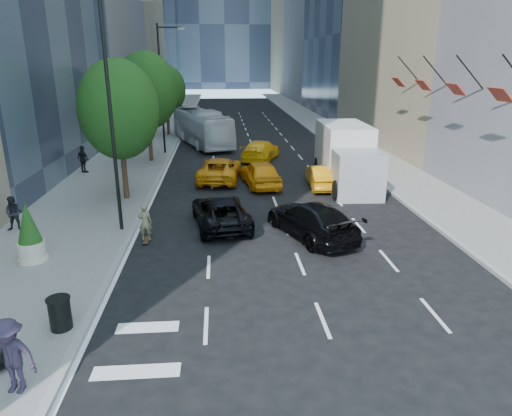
{
  "coord_description": "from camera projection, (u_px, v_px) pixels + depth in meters",
  "views": [
    {
      "loc": [
        -1.97,
        -15.82,
        7.46
      ],
      "look_at": [
        -0.53,
        2.13,
        1.6
      ],
      "focal_mm": 32.0,
      "sensor_mm": 36.0,
      "label": 1
    }
  ],
  "objects": [
    {
      "name": "planter_shrub",
      "position": [
        29.0,
        233.0,
        17.12
      ],
      "size": [
        0.97,
        0.97,
        2.33
      ],
      "color": "beige",
      "rests_on": "sidewalk_left"
    },
    {
      "name": "ground",
      "position": [
        274.0,
        264.0,
        17.46
      ],
      "size": [
        160.0,
        160.0,
        0.0
      ],
      "primitive_type": "plane",
      "color": "black",
      "rests_on": "ground"
    },
    {
      "name": "black_sedan_mercedes",
      "position": [
        311.0,
        220.0,
        20.03
      ],
      "size": [
        3.92,
        5.77,
        1.55
      ],
      "primitive_type": "imported",
      "rotation": [
        0.0,
        0.0,
        3.5
      ],
      "color": "black",
      "rests_on": "ground"
    },
    {
      "name": "pedestrian_b",
      "position": [
        83.0,
        159.0,
        30.8
      ],
      "size": [
        1.13,
        1.0,
        1.83
      ],
      "primitive_type": "imported",
      "rotation": [
        0.0,
        0.0,
        2.5
      ],
      "color": "black",
      "rests_on": "sidewalk_left"
    },
    {
      "name": "tree_far",
      "position": [
        166.0,
        90.0,
        45.81
      ],
      "size": [
        3.9,
        3.9,
        6.92
      ],
      "color": "#322113",
      "rests_on": "sidewalk_left"
    },
    {
      "name": "taxi_c",
      "position": [
        220.0,
        169.0,
        29.4
      ],
      "size": [
        3.09,
        5.61,
        1.49
      ],
      "primitive_type": "imported",
      "rotation": [
        0.0,
        0.0,
        3.02
      ],
      "color": "orange",
      "rests_on": "ground"
    },
    {
      "name": "sidewalk_left",
      "position": [
        148.0,
        138.0,
        45.19
      ],
      "size": [
        6.0,
        120.0,
        0.15
      ],
      "primitive_type": "cube",
      "color": "slate",
      "rests_on": "ground"
    },
    {
      "name": "trash_can",
      "position": [
        60.0,
        314.0,
        12.91
      ],
      "size": [
        0.61,
        0.61,
        0.92
      ],
      "primitive_type": "cylinder",
      "color": "black",
      "rests_on": "sidewalk_left"
    },
    {
      "name": "facade_flags",
      "position": [
        441.0,
        84.0,
        25.83
      ],
      "size": [
        1.85,
        13.3,
        2.05
      ],
      "color": "black",
      "rests_on": "ground"
    },
    {
      "name": "taxi_a",
      "position": [
        260.0,
        173.0,
        28.15
      ],
      "size": [
        2.51,
        4.92,
        1.6
      ],
      "primitive_type": "imported",
      "rotation": [
        0.0,
        0.0,
        3.28
      ],
      "color": "orange",
      "rests_on": "ground"
    },
    {
      "name": "pedestrian_c",
      "position": [
        10.0,
        356.0,
        10.29
      ],
      "size": [
        1.33,
        0.93,
        1.87
      ],
      "primitive_type": "imported",
      "rotation": [
        0.0,
        0.0,
        -0.21
      ],
      "color": "#2B2334",
      "rests_on": "sidewalk_left"
    },
    {
      "name": "taxi_b",
      "position": [
        322.0,
        176.0,
        27.83
      ],
      "size": [
        1.72,
        4.33,
        1.4
      ],
      "primitive_type": "imported",
      "rotation": [
        0.0,
        0.0,
        3.09
      ],
      "color": "orange",
      "rests_on": "ground"
    },
    {
      "name": "tree_mid",
      "position": [
        147.0,
        91.0,
        33.27
      ],
      "size": [
        4.5,
        4.5,
        7.99
      ],
      "color": "#322113",
      "rests_on": "sidewalk_left"
    },
    {
      "name": "traffic_signal",
      "position": [
        181.0,
        89.0,
        53.58
      ],
      "size": [
        2.48,
        0.53,
        5.2
      ],
      "color": "black",
      "rests_on": "sidewalk_left"
    },
    {
      "name": "lamp_far",
      "position": [
        163.0,
        82.0,
        36.03
      ],
      "size": [
        2.13,
        0.22,
        10.0
      ],
      "color": "black",
      "rests_on": "sidewalk_left"
    },
    {
      "name": "lamp_near",
      "position": [
        114.0,
        102.0,
        18.97
      ],
      "size": [
        2.13,
        0.22,
        10.0
      ],
      "color": "black",
      "rests_on": "sidewalk_left"
    },
    {
      "name": "box_truck",
      "position": [
        347.0,
        155.0,
        28.08
      ],
      "size": [
        3.09,
        7.76,
        3.66
      ],
      "rotation": [
        0.0,
        0.0,
        -0.04
      ],
      "color": "silver",
      "rests_on": "ground"
    },
    {
      "name": "tree_near",
      "position": [
        119.0,
        110.0,
        23.9
      ],
      "size": [
        4.2,
        4.2,
        7.46
      ],
      "color": "#322113",
      "rests_on": "sidewalk_left"
    },
    {
      "name": "black_sedan_lincoln",
      "position": [
        221.0,
        212.0,
        21.34
      ],
      "size": [
        3.04,
        5.31,
        1.39
      ],
      "primitive_type": "imported",
      "rotation": [
        0.0,
        0.0,
        3.29
      ],
      "color": "black",
      "rests_on": "ground"
    },
    {
      "name": "city_bus",
      "position": [
        202.0,
        127.0,
        41.86
      ],
      "size": [
        6.0,
        11.61,
        3.16
      ],
      "primitive_type": "imported",
      "rotation": [
        0.0,
        0.0,
        0.31
      ],
      "color": "silver",
      "rests_on": "ground"
    },
    {
      "name": "skateboarder",
      "position": [
        145.0,
        225.0,
        19.36
      ],
      "size": [
        0.58,
        0.38,
        1.59
      ],
      "primitive_type": "imported",
      "rotation": [
        0.0,
        0.0,
        3.14
      ],
      "color": "#736847",
      "rests_on": "ground"
    },
    {
      "name": "taxi_d",
      "position": [
        261.0,
        150.0,
        35.48
      ],
      "size": [
        3.74,
        5.69,
        1.53
      ],
      "primitive_type": "imported",
      "rotation": [
        0.0,
        0.0,
        2.81
      ],
      "color": "yellow",
      "rests_on": "ground"
    },
    {
      "name": "sidewalk_right",
      "position": [
        337.0,
        136.0,
        46.63
      ],
      "size": [
        4.0,
        120.0,
        0.15
      ],
      "primitive_type": "cube",
      "color": "slate",
      "rests_on": "ground"
    },
    {
      "name": "pedestrian_a",
      "position": [
        14.0,
        213.0,
        20.33
      ],
      "size": [
        0.82,
        0.67,
        1.58
      ],
      "primitive_type": "imported",
      "rotation": [
        0.0,
        0.0,
        0.1
      ],
      "color": "black",
      "rests_on": "sidewalk_left"
    }
  ]
}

